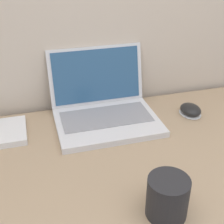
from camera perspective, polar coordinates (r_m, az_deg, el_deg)
laptop at (r=1.05m, az=-1.52°, el=1.05°), size 0.33×0.30×0.22m
drink_cup at (r=0.72m, az=10.11°, el=-14.97°), size 0.09×0.09×0.10m
computer_mouse at (r=1.13m, az=14.15°, el=0.33°), size 0.07×0.09×0.04m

